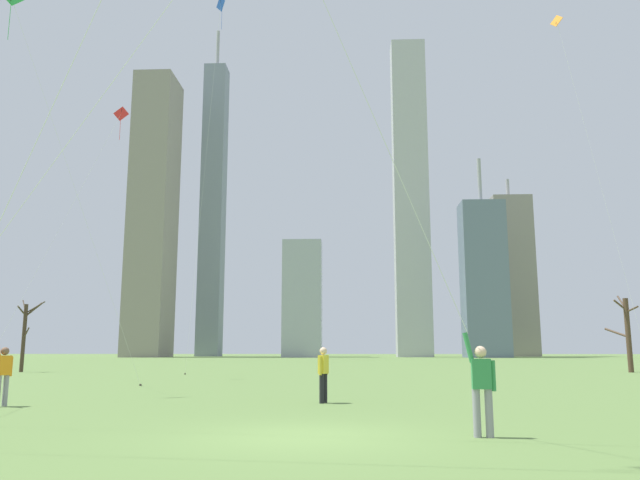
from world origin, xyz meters
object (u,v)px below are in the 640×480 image
distant_kite_drifting_right_blue (217,40)px  bare_tree_left_of_center (25,334)px  distant_kite_drifting_left_red (107,140)px  kite_flyer_midfield_center_pink (67,162)px  bystander_watching_nearby (323,372)px  kite_flyer_far_back_teal (360,99)px  bare_tree_rightmost (627,332)px  distant_kite_high_overhead_green (21,28)px  kite_flyer_foreground_left_white (45,138)px  distant_kite_low_near_trees_orange (566,57)px

distant_kite_drifting_right_blue → bare_tree_left_of_center: bearing=161.8°
distant_kite_drifting_right_blue → distant_kite_drifting_left_red: distant_kite_drifting_right_blue is taller
kite_flyer_midfield_center_pink → bystander_watching_nearby: size_ratio=11.32×
kite_flyer_far_back_teal → bare_tree_left_of_center: size_ratio=4.40×
distant_kite_drifting_right_blue → bare_tree_left_of_center: distant_kite_drifting_right_blue is taller
kite_flyer_far_back_teal → kite_flyer_midfield_center_pink: bearing=169.9°
bare_tree_rightmost → distant_kite_high_overhead_green: bearing=-144.6°
kite_flyer_midfield_center_pink → kite_flyer_foreground_left_white: size_ratio=0.81×
kite_flyer_far_back_teal → bare_tree_rightmost: kite_flyer_far_back_teal is taller
kite_flyer_far_back_teal → bare_tree_rightmost: 38.56m
kite_flyer_far_back_teal → distant_kite_drifting_left_red: kite_flyer_far_back_teal is taller
distant_kite_high_overhead_green → kite_flyer_foreground_left_white: bearing=-58.2°
distant_kite_high_overhead_green → distant_kite_drifting_right_blue: bearing=76.8°
distant_kite_high_overhead_green → distant_kite_drifting_left_red: 11.66m
distant_kite_drifting_right_blue → bare_tree_rightmost: distant_kite_drifting_right_blue is taller
bystander_watching_nearby → distant_kite_low_near_trees_orange: bearing=47.6°
distant_kite_low_near_trees_orange → bare_tree_left_of_center: distant_kite_low_near_trees_orange is taller
kite_flyer_midfield_center_pink → distant_kite_low_near_trees_orange: distant_kite_low_near_trees_orange is taller
bare_tree_left_of_center → kite_flyer_far_back_teal: bearing=-54.4°
kite_flyer_far_back_teal → bystander_watching_nearby: (-1.02, 7.62, -5.34)m
kite_flyer_foreground_left_white → distant_kite_drifting_left_red: kite_flyer_foreground_left_white is taller
kite_flyer_midfield_center_pink → bare_tree_left_of_center: (-16.88, 31.05, -2.79)m
distant_kite_low_near_trees_orange → distant_kite_drifting_left_red: 26.23m
distant_kite_drifting_left_red → bare_tree_left_of_center: (-9.07, 9.84, -10.65)m
distant_kite_drifting_right_blue → bare_tree_rightmost: bearing=11.9°
distant_kite_high_overhead_green → bare_tree_rightmost: bearing=35.4°
distant_kite_low_near_trees_orange → bare_tree_rightmost: 20.10m
kite_flyer_foreground_left_white → bystander_watching_nearby: size_ratio=13.96×
kite_flyer_midfield_center_pink → distant_kite_drifting_right_blue: (-2.81, 26.41, 16.65)m
kite_flyer_midfield_center_pink → bare_tree_rightmost: size_ratio=3.40×
bystander_watching_nearby → bare_tree_left_of_center: (-21.99, 24.52, 1.74)m
kite_flyer_midfield_center_pink → distant_kite_low_near_trees_orange: 30.05m
bystander_watching_nearby → kite_flyer_far_back_teal: bearing=-82.4°
distant_kite_drifting_left_red → bare_tree_rightmost: distant_kite_drifting_left_red is taller
distant_kite_low_near_trees_orange → bare_tree_left_of_center: bearing=163.5°
bare_tree_rightmost → distant_kite_low_near_trees_orange: bearing=-121.3°
bystander_watching_nearby → bare_tree_left_of_center: bearing=131.9°
kite_flyer_far_back_teal → bystander_watching_nearby: size_ratio=13.78×
kite_flyer_far_back_teal → distant_kite_high_overhead_green: 18.41m
kite_flyer_foreground_left_white → distant_kite_drifting_right_blue: (-3.76, 29.23, 17.13)m
distant_kite_drifting_right_blue → distant_kite_low_near_trees_orange: (20.87, -5.69, -4.52)m
bystander_watching_nearby → distant_kite_drifting_right_blue: 30.12m
kite_flyer_foreground_left_white → distant_kite_drifting_left_red: (-8.76, 24.03, 8.33)m
distant_kite_drifting_left_red → bystander_watching_nearby: bearing=-48.6°
kite_flyer_midfield_center_pink → distant_kite_low_near_trees_orange: bearing=48.9°
kite_flyer_far_back_teal → bare_tree_left_of_center: 39.69m
kite_flyer_far_back_teal → distant_kite_high_overhead_green: kite_flyer_far_back_teal is taller
distant_kite_drifting_right_blue → bystander_watching_nearby: bearing=-68.3°
bystander_watching_nearby → kite_flyer_foreground_left_white: bearing=-114.0°
distant_kite_drifting_right_blue → distant_kite_drifting_left_red: 11.38m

